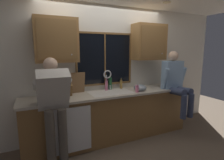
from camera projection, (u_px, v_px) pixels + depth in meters
back_wall at (104, 71)px, 3.58m from camera, size 5.55×0.12×2.55m
ceiling_downlight_right at (167, 2)px, 3.16m from camera, size 0.14×0.14×0.01m
window_glass at (105, 59)px, 3.47m from camera, size 1.10×0.02×0.95m
window_frame_top at (105, 33)px, 3.38m from camera, size 1.17×0.02×0.04m
window_frame_bottom at (105, 84)px, 3.54m from camera, size 1.17×0.02×0.04m
window_frame_left at (76, 60)px, 3.23m from camera, size 0.03×0.02×0.95m
window_frame_right at (130, 59)px, 3.69m from camera, size 0.03×0.02×0.95m
window_mullion_center at (105, 59)px, 3.46m from camera, size 0.02×0.02×0.95m
lower_cabinet_run at (112, 116)px, 3.41m from camera, size 3.15×0.58×0.88m
countertop at (112, 93)px, 3.31m from camera, size 3.21×0.62×0.04m
dishwasher_front at (73, 130)px, 2.78m from camera, size 0.60×0.02×0.74m
upper_cabinet_left at (56, 40)px, 2.89m from camera, size 0.68×0.36×0.72m
upper_cabinet_right at (149, 42)px, 3.65m from camera, size 0.68×0.36×0.72m
sink at (111, 97)px, 3.33m from camera, size 0.80×0.46×0.21m
faucet at (107, 78)px, 3.43m from camera, size 0.18×0.09×0.40m
person_standing at (54, 101)px, 2.56m from camera, size 0.53×0.67×1.59m
person_sitting_on_counter at (175, 80)px, 3.58m from camera, size 0.54×0.61×1.26m
knife_block at (68, 90)px, 3.04m from camera, size 0.12×0.18×0.32m
cutting_board at (78, 83)px, 3.23m from camera, size 0.25×0.10×0.39m
mixing_bowl at (140, 88)px, 3.45m from camera, size 0.24×0.24×0.12m
soap_dispenser at (137, 88)px, 3.31m from camera, size 0.06×0.07×0.19m
bottle_green_glass at (110, 83)px, 3.54m from camera, size 0.07×0.07×0.31m
bottle_tall_clear at (106, 85)px, 3.45m from camera, size 0.05×0.05×0.25m
bottle_amber_small at (121, 84)px, 3.62m from camera, size 0.05×0.05×0.22m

